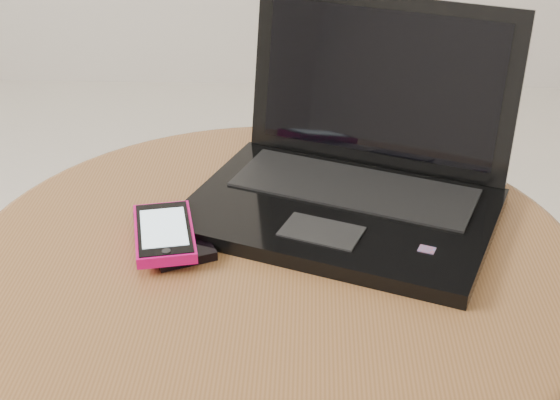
{
  "coord_description": "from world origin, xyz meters",
  "views": [
    {
      "loc": [
        -0.07,
        -0.68,
        1.01
      ],
      "look_at": [
        -0.1,
        0.06,
        0.6
      ],
      "focal_mm": 51.94,
      "sensor_mm": 36.0,
      "label": 1
    }
  ],
  "objects": [
    {
      "name": "table",
      "position": [
        -0.11,
        0.06,
        0.43
      ],
      "size": [
        0.68,
        0.68,
        0.54
      ],
      "color": "#562817",
      "rests_on": "ground"
    },
    {
      "name": "laptop",
      "position": [
        -0.02,
        0.17,
        0.58
      ],
      "size": [
        0.41,
        0.38,
        0.22
      ],
      "color": "black",
      "rests_on": "table"
    },
    {
      "name": "phone_pink",
      "position": [
        -0.23,
        0.06,
        0.56
      ],
      "size": [
        0.09,
        0.13,
        0.01
      ],
      "color": "#D5086B",
      "rests_on": "phone_black"
    },
    {
      "name": "phone_black",
      "position": [
        -0.22,
        0.08,
        0.55
      ],
      "size": [
        0.11,
        0.13,
        0.01
      ],
      "color": "black",
      "rests_on": "table"
    }
  ]
}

